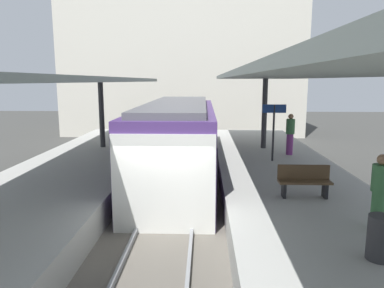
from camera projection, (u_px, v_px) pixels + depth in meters
name	position (u px, v px, depth m)	size (l,w,h in m)	color
ground_plane	(165.00, 236.00, 9.67)	(80.00, 80.00, 0.00)	#383835
platform_left	(25.00, 217.00, 9.71)	(4.40, 28.00, 1.00)	#9E9E99
platform_right	(309.00, 220.00, 9.46)	(4.40, 28.00, 1.00)	#9E9E99
track_ballast	(165.00, 233.00, 9.65)	(3.20, 28.00, 0.20)	#59544C
rail_near_side	(138.00, 226.00, 9.65)	(0.08, 28.00, 0.14)	slate
rail_far_side	(192.00, 227.00, 9.60)	(0.08, 28.00, 0.14)	slate
commuter_train	(178.00, 142.00, 14.09)	(2.78, 10.19, 3.10)	#472D6B
canopy_left	(38.00, 81.00, 10.47)	(4.18, 21.00, 3.22)	#333335
canopy_right	(303.00, 76.00, 10.19)	(4.18, 21.00, 3.37)	#333335
platform_bench	(304.00, 180.00, 9.73)	(1.40, 0.41, 0.86)	black
platform_sign	(274.00, 120.00, 13.92)	(0.90, 0.08, 2.21)	#262628
litter_bin	(380.00, 238.00, 6.30)	(0.44, 0.44, 0.80)	#2D2D30
passenger_near_bench	(126.00, 135.00, 14.99)	(0.36, 0.36, 1.69)	#386B3D
passenger_mid_platform	(290.00, 134.00, 15.24)	(0.36, 0.36, 1.74)	#7A337A
passenger_far_end	(380.00, 191.00, 7.52)	(0.36, 0.36, 1.62)	#386B3D
station_building_backdrop	(183.00, 63.00, 28.43)	(18.00, 6.00, 11.00)	beige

